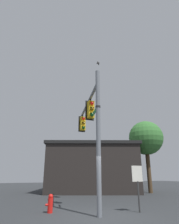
{
  "coord_description": "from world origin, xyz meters",
  "views": [
    {
      "loc": [
        3.94,
        8.24,
        1.69
      ],
      "look_at": [
        -0.53,
        -2.33,
        5.39
      ],
      "focal_mm": 31.31,
      "sensor_mm": 36.0,
      "label": 1
    }
  ],
  "objects": [
    {
      "name": "historical_marker",
      "position": [
        -2.22,
        -0.23,
        1.4
      ],
      "size": [
        0.6,
        0.08,
        2.13
      ],
      "color": "#333333",
      "rests_on": "ground"
    },
    {
      "name": "traffic_light_nearest_pole",
      "position": [
        -0.44,
        -1.91,
        5.41
      ],
      "size": [
        0.54,
        0.49,
        1.31
      ],
      "color": "black"
    },
    {
      "name": "mast_arm",
      "position": [
        -0.69,
        -3.02,
        6.19
      ],
      "size": [
        1.53,
        6.07,
        0.17
      ],
      "primitive_type": "cylinder",
      "rotation": [
        0.0,
        1.57,
        4.49
      ],
      "color": "slate"
    },
    {
      "name": "fire_hydrant",
      "position": [
        1.73,
        -1.74,
        0.42
      ],
      "size": [
        0.35,
        0.24,
        0.82
      ],
      "color": "red",
      "rests_on": "ground"
    },
    {
      "name": "storefront_building",
      "position": [
        -4.86,
        -11.83,
        2.4
      ],
      "size": [
        11.36,
        10.94,
        4.77
      ],
      "color": "#282321",
      "rests_on": "ground"
    },
    {
      "name": "traffic_light_mid_inner",
      "position": [
        -1.19,
        -5.19,
        5.41
      ],
      "size": [
        0.54,
        0.49,
        1.31
      ],
      "color": "black"
    },
    {
      "name": "street_name_sign",
      "position": [
        -0.1,
        -0.43,
        4.91
      ],
      "size": [
        0.43,
        1.41,
        0.22
      ],
      "color": "#147238"
    },
    {
      "name": "ground_plane",
      "position": [
        0.0,
        0.0,
        0.0
      ],
      "size": [
        80.0,
        80.0,
        0.0
      ],
      "primitive_type": "plane",
      "color": "#2D3033"
    },
    {
      "name": "tree_by_storefront",
      "position": [
        -9.52,
        -8.27,
        5.36
      ],
      "size": [
        3.53,
        3.53,
        7.18
      ],
      "color": "#4C3823",
      "rests_on": "ground"
    },
    {
      "name": "bird_flying",
      "position": [
        -0.96,
        -1.87,
        8.69
      ],
      "size": [
        0.29,
        0.36,
        0.1
      ],
      "color": "#4C4742"
    },
    {
      "name": "signal_pole",
      "position": [
        0.0,
        0.0,
        3.45
      ],
      "size": [
        0.21,
        0.21,
        6.89
      ],
      "primitive_type": "cylinder",
      "color": "slate",
      "rests_on": "ground"
    }
  ]
}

